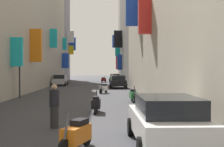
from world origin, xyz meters
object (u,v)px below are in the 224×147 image
at_px(parked_car_black, 118,81).
at_px(scooter_black, 96,104).
at_px(parked_car_green, 115,78).
at_px(scooter_red, 104,80).
at_px(parked_car_white, 167,120).
at_px(traffic_light_near_corner, 19,57).
at_px(pedestrian_near_left, 54,106).
at_px(scooter_white, 104,88).
at_px(parked_car_silver, 60,80).
at_px(scooter_orange, 76,134).
at_px(pedestrian_near_right, 112,80).
at_px(scooter_green, 133,95).

distance_m(parked_car_black, scooter_black, 19.94).
relative_size(parked_car_green, scooter_red, 2.37).
height_order(parked_car_white, traffic_light_near_corner, traffic_light_near_corner).
bearing_deg(scooter_black, pedestrian_near_left, -110.27).
xyz_separation_m(scooter_white, traffic_light_near_corner, (-6.47, -4.40, 2.68)).
xyz_separation_m(parked_car_green, parked_car_white, (-0.15, -42.54, 0.03)).
relative_size(parked_car_green, parked_car_silver, 1.09).
height_order(scooter_orange, pedestrian_near_right, pedestrian_near_right).
bearing_deg(scooter_red, parked_car_black, -83.40).
height_order(parked_car_white, scooter_green, parked_car_white).
xyz_separation_m(scooter_black, traffic_light_near_corner, (-6.07, 7.81, 2.68)).
bearing_deg(parked_car_silver, traffic_light_near_corner, -92.04).
xyz_separation_m(pedestrian_near_left, pedestrian_near_right, (3.07, 27.62, -0.07)).
bearing_deg(pedestrian_near_right, pedestrian_near_left, -96.34).
bearing_deg(pedestrian_near_right, scooter_white, -95.88).
bearing_deg(parked_car_black, traffic_light_near_corner, -124.30).
height_order(scooter_red, traffic_light_near_corner, traffic_light_near_corner).
distance_m(parked_car_silver, pedestrian_near_right, 7.22).
bearing_deg(scooter_green, parked_car_white, -91.07).
bearing_deg(scooter_orange, scooter_white, 87.72).
bearing_deg(traffic_light_near_corner, scooter_green, -18.49).
bearing_deg(scooter_red, pedestrian_near_right, -84.03).
bearing_deg(pedestrian_near_right, scooter_orange, -93.61).
bearing_deg(parked_car_green, traffic_light_near_corner, -106.82).
xyz_separation_m(scooter_white, pedestrian_near_left, (-1.90, -16.25, 0.37)).
distance_m(scooter_black, scooter_red, 34.25).
xyz_separation_m(scooter_orange, scooter_black, (0.37, 7.27, 0.00)).
relative_size(pedestrian_near_left, traffic_light_near_corner, 0.36).
bearing_deg(traffic_light_near_corner, parked_car_green, 73.18).
distance_m(parked_car_white, scooter_black, 7.22).
relative_size(parked_car_white, scooter_orange, 2.44).
distance_m(scooter_black, scooter_green, 5.53).
bearing_deg(scooter_white, scooter_green, -74.40).
height_order(scooter_white, pedestrian_near_left, pedestrian_near_left).
height_order(parked_car_black, traffic_light_near_corner, traffic_light_near_corner).
relative_size(parked_car_black, scooter_green, 2.28).
bearing_deg(parked_car_black, scooter_green, -88.85).
relative_size(parked_car_silver, scooter_red, 2.16).
bearing_deg(pedestrian_near_left, scooter_red, 87.08).
height_order(parked_car_black, scooter_white, parked_car_black).
bearing_deg(parked_car_white, scooter_orange, -170.99).
bearing_deg(parked_car_black, scooter_black, -96.13).
bearing_deg(scooter_black, parked_car_black, 83.87).
bearing_deg(scooter_white, scooter_orange, -92.28).
xyz_separation_m(parked_car_green, scooter_black, (-2.36, -35.68, -0.28)).
relative_size(parked_car_black, scooter_red, 2.30).
bearing_deg(pedestrian_near_right, parked_car_black, -81.63).
xyz_separation_m(scooter_orange, scooter_red, (0.83, 41.52, 0.00)).
distance_m(parked_car_black, scooter_white, 7.81).
xyz_separation_m(scooter_white, scooter_red, (0.06, 22.03, 0.00)).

